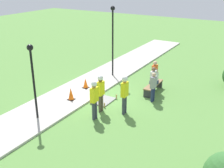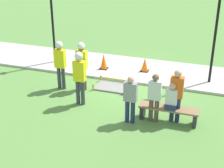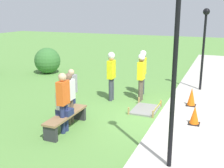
{
  "view_description": "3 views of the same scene",
  "coord_description": "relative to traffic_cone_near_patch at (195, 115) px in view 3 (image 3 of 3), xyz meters",
  "views": [
    {
      "loc": [
        11.95,
        7.8,
        6.33
      ],
      "look_at": [
        0.6,
        1.09,
        1.08
      ],
      "focal_mm": 45.0,
      "sensor_mm": 36.0,
      "label": 1
    },
    {
      "loc": [
        -3.12,
        11.89,
        5.77
      ],
      "look_at": [
        0.14,
        2.03,
        0.87
      ],
      "focal_mm": 55.0,
      "sensor_mm": 36.0,
      "label": 2
    },
    {
      "loc": [
        -8.59,
        -1.85,
        3.5
      ],
      "look_at": [
        0.53,
        1.84,
        0.88
      ],
      "focal_mm": 45.0,
      "sensor_mm": 36.0,
      "label": 3
    }
  ],
  "objects": [
    {
      "name": "ground_plane",
      "position": [
        0.24,
        1.18,
        -0.39
      ],
      "size": [
        60.0,
        60.0,
        0.0
      ],
      "primitive_type": "plane",
      "color": "#5B8E42"
    },
    {
      "name": "lamppost_far",
      "position": [
        -2.67,
        0.25,
        2.54
      ],
      "size": [
        0.28,
        0.28,
        4.39
      ],
      "color": "black",
      "rests_on": "sidewalk"
    },
    {
      "name": "worker_trainee",
      "position": [
        1.49,
        3.35,
        0.79
      ],
      "size": [
        0.4,
        0.28,
        1.93
      ],
      "color": "#383D47",
      "rests_on": "ground_plane"
    },
    {
      "name": "bystander_in_gray_shirt",
      "position": [
        -1.17,
        3.67,
        0.53
      ],
      "size": [
        0.4,
        0.22,
        1.63
      ],
      "color": "brown",
      "rests_on": "ground_plane"
    },
    {
      "name": "bystander_in_white_shirt",
      "position": [
        -0.47,
        3.98,
        0.51
      ],
      "size": [
        0.4,
        0.22,
        1.6
      ],
      "color": "navy",
      "rests_on": "ground_plane"
    },
    {
      "name": "park_bench",
      "position": [
        -1.62,
        3.54,
        -0.03
      ],
      "size": [
        1.87,
        0.44,
        0.5
      ],
      "color": "#2D2D33",
      "rests_on": "ground_plane"
    },
    {
      "name": "worker_supervisor",
      "position": [
        2.67,
        2.43,
        0.76
      ],
      "size": [
        0.4,
        0.27,
        1.89
      ],
      "color": "#383D47",
      "rests_on": "ground_plane"
    },
    {
      "name": "bystander_in_orange_shirt",
      "position": [
        -1.8,
        3.49,
        0.63
      ],
      "size": [
        0.4,
        0.23,
        1.79
      ],
      "color": "navy",
      "rests_on": "ground_plane"
    },
    {
      "name": "worker_assistant",
      "position": [
        1.87,
        2.25,
        0.75
      ],
      "size": [
        0.4,
        0.27,
        1.88
      ],
      "color": "brown",
      "rests_on": "ground_plane"
    },
    {
      "name": "wet_concrete_patch",
      "position": [
        0.86,
        1.77,
        -0.35
      ],
      "size": [
        1.27,
        0.9,
        0.26
      ],
      "color": "gray",
      "rests_on": "ground_plane"
    },
    {
      "name": "sidewalk",
      "position": [
        0.24,
        -0.14,
        -0.34
      ],
      "size": [
        28.0,
        2.64,
        0.1
      ],
      "color": "#BCB7AD",
      "rests_on": "ground_plane"
    },
    {
      "name": "traffic_cone_near_patch",
      "position": [
        0.0,
        0.0,
        0.0
      ],
      "size": [
        0.34,
        0.34,
        0.59
      ],
      "color": "black",
      "rests_on": "sidewalk"
    },
    {
      "name": "traffic_cone_far_patch",
      "position": [
        1.72,
        0.29,
        0.04
      ],
      "size": [
        0.34,
        0.34,
        0.67
      ],
      "color": "black",
      "rests_on": "sidewalk"
    },
    {
      "name": "lamppost_near",
      "position": [
        4.07,
        0.19,
        2.01
      ],
      "size": [
        0.28,
        0.28,
        3.45
      ],
      "color": "black",
      "rests_on": "sidewalk"
    },
    {
      "name": "person_seated_on_bench",
      "position": [
        -1.68,
        3.59,
        0.46
      ],
      "size": [
        0.36,
        0.44,
        0.89
      ],
      "color": "navy",
      "rests_on": "park_bench"
    },
    {
      "name": "shrub_rounded_near",
      "position": [
        4.67,
        8.51,
        0.33
      ],
      "size": [
        1.44,
        1.44,
        1.44
      ],
      "color": "#387033",
      "rests_on": "ground_plane"
    }
  ]
}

